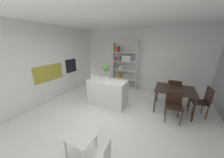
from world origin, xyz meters
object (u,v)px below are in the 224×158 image
Objects in this scene: child_table at (81,140)px; dining_chair_window_side at (204,100)px; dining_chair_near at (174,102)px; child_chair_right at (103,154)px; open_bookshelf at (124,65)px; kitchen_island at (107,93)px; potted_plant_on_island at (106,71)px; built_in_oven at (71,66)px; dining_table at (175,91)px; dining_chair_far at (174,89)px.

dining_chair_window_side is at bearing 48.06° from child_table.
child_table is 0.62× the size of dining_chair_near.
child_table is 0.59× the size of dining_chair_window_side.
dining_chair_near is at bearing 149.46° from child_chair_right.
kitchen_island is at bearing -86.88° from open_bookshelf.
dining_chair_window_side is (3.00, 0.56, -0.68)m from potted_plant_on_island.
child_chair_right is at bearing -62.86° from potted_plant_on_island.
built_in_oven is 2.29m from kitchen_island.
built_in_oven is at bearing 135.99° from child_table.
child_table is (0.59, -2.13, -0.83)m from potted_plant_on_island.
child_table is 0.51m from child_chair_right.
potted_plant_on_island is at bearing -166.15° from dining_table.
potted_plant_on_island is at bearing -87.44° from dining_chair_window_side.
dining_chair_far is 1.04× the size of dining_chair_near.
dining_chair_near is (2.13, 0.09, 0.07)m from kitchen_island.
built_in_oven is 0.26× the size of open_bookshelf.
dining_chair_near is (4.25, -0.40, -0.65)m from built_in_oven.
dining_chair_window_side is (3.04, -1.30, -0.60)m from open_bookshelf.
built_in_oven is 1.12× the size of potted_plant_on_island.
dining_chair_window_side is at bearing 148.03° from dining_chair_far.
dining_table reaches higher than child_table.
potted_plant_on_island is 2.34m from dining_table.
built_in_oven is 3.75m from child_table.
kitchen_island is at bearing -156.94° from child_chair_right.
child_chair_right is 3.39m from dining_chair_far.
child_table is at bearing -131.10° from dining_chair_near.
dining_table is 1.27× the size of dining_chair_far.
potted_plant_on_island is at bearing -156.06° from child_chair_right.
open_bookshelf is (2.01, 1.44, -0.02)m from built_in_oven.
child_chair_right is (1.09, -2.12, -0.93)m from potted_plant_on_island.
potted_plant_on_island is 2.31m from dining_chair_near.
open_bookshelf reaches higher than kitchen_island.
dining_table is (1.12, 2.67, 0.39)m from child_chair_right.
open_bookshelf reaches higher than child_table.
child_table is at bearing -81.11° from open_bookshelf.
kitchen_island is 0.78m from potted_plant_on_island.
child_table is (2.64, -2.55, -0.77)m from built_in_oven.
potted_plant_on_island is 0.45× the size of dining_table.
dining_table is at bearing 15.93° from kitchen_island.
dining_chair_near is (1.61, 2.15, 0.13)m from child_table.
child_chair_right reaches higher than child_table.
dining_chair_near is at bearing 90.10° from dining_chair_far.
kitchen_island is 2.30m from child_chair_right.
dining_chair_window_side is (1.92, 2.68, 0.25)m from child_chair_right.
child_chair_right is at bearing -43.50° from dining_chair_window_side.
potted_plant_on_island is (2.05, -0.42, 0.06)m from built_in_oven.
dining_table is 0.54m from dining_chair_far.
potted_plant_on_island is 2.36m from child_table.
dining_chair_window_side is at bearing 29.21° from dining_chair_near.
built_in_oven is 0.43× the size of kitchen_island.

